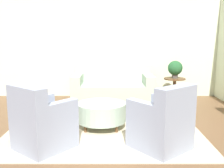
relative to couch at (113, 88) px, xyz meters
The scene contains 9 objects.
ground_plane 2.36m from the couch, 94.06° to the right, with size 16.00×16.00×0.00m, color brown.
wall_back 1.25m from the couch, 105.63° to the left, with size 9.73×0.12×2.80m.
rug 2.36m from the couch, 94.06° to the right, with size 3.31×2.20×0.01m.
couch is the anchor object (origin of this frame).
armchair_left 3.14m from the couch, 109.24° to the right, with size 0.99×0.99×0.95m.
armchair_right 3.05m from the couch, 76.65° to the right, with size 0.99×0.99×0.95m.
ottoman_table 2.05m from the couch, 95.89° to the right, with size 0.88×0.88×0.44m.
side_table 1.55m from the couch, ahead, with size 0.53×0.53×0.60m.
potted_plant_on_side_table 1.63m from the couch, ahead, with size 0.36×0.36×0.43m.
Camera 1 is at (0.14, -4.22, 1.61)m, focal length 42.00 mm.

